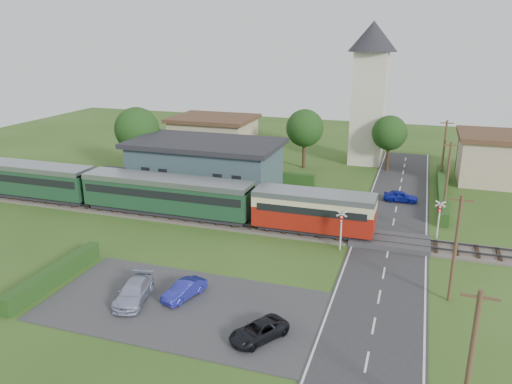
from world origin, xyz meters
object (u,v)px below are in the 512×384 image
(house_east, at_px, (497,157))
(car_park_dark, at_px, (259,331))
(crossing_signal_far, at_px, (439,214))
(car_park_blue, at_px, (184,290))
(pedestrian_near, at_px, (263,201))
(train, at_px, (136,191))
(church_tower, at_px, (370,83))
(crossing_signal_near, at_px, (341,224))
(pedestrian_far, at_px, (122,185))
(station_building, at_px, (206,165))
(equipment_hut, at_px, (111,181))
(car_on_road, at_px, (400,196))
(car_park_silver, at_px, (134,292))
(house_west, at_px, (214,136))

(house_east, height_order, car_park_dark, house_east)
(crossing_signal_far, xyz_separation_m, car_park_blue, (-15.38, -15.44, -1.53))
(car_park_blue, xyz_separation_m, pedestrian_near, (0.17, 16.05, 0.79))
(train, xyz_separation_m, church_tower, (18.06, 26.00, 8.05))
(church_tower, distance_m, crossing_signal_near, 29.57)
(crossing_signal_far, relative_size, pedestrian_far, 1.90)
(house_east, xyz_separation_m, crossing_signal_far, (-6.40, -19.61, -0.66))
(station_building, xyz_separation_m, crossing_signal_far, (23.60, -6.60, -0.55))
(crossing_signal_near, distance_m, pedestrian_near, 9.70)
(house_east, bearing_deg, equipment_hut, -153.68)
(train, distance_m, car_on_road, 25.82)
(car_park_silver, bearing_deg, car_on_road, 47.53)
(crossing_signal_far, bearing_deg, car_park_blue, -134.88)
(station_building, xyz_separation_m, house_west, (-5.00, 14.01, 0.10))
(house_east, bearing_deg, train, -146.36)
(church_tower, distance_m, pedestrian_near, 25.51)
(house_west, bearing_deg, car_park_blue, -69.87)
(crossing_signal_near, bearing_deg, car_park_dark, -99.70)
(station_building, bearing_deg, equipment_hut, -144.08)
(station_building, bearing_deg, church_tower, 48.59)
(pedestrian_far, bearing_deg, house_east, -67.11)
(equipment_hut, distance_m, crossing_signal_far, 31.61)
(train, height_order, house_east, house_east)
(equipment_hut, xyz_separation_m, house_west, (3.00, 19.80, 1.04))
(crossing_signal_near, height_order, pedestrian_far, crossing_signal_near)
(station_building, bearing_deg, pedestrian_far, -142.21)
(car_park_blue, relative_size, pedestrian_near, 1.69)
(crossing_signal_far, distance_m, pedestrian_far, 30.59)
(crossing_signal_near, height_order, car_park_blue, crossing_signal_near)
(crossing_signal_near, relative_size, crossing_signal_far, 1.00)
(train, height_order, pedestrian_near, train)
(train, relative_size, car_park_dark, 12.36)
(pedestrian_near, bearing_deg, house_west, -60.95)
(car_on_road, bearing_deg, station_building, 93.22)
(pedestrian_near, bearing_deg, pedestrian_far, -7.01)
(crossing_signal_near, xyz_separation_m, car_on_road, (3.84, 13.42, -1.53))
(house_west, bearing_deg, pedestrian_near, -56.22)
(equipment_hut, distance_m, car_on_road, 29.32)
(house_east, xyz_separation_m, car_on_road, (-9.76, -10.98, -2.18))
(crossing_signal_near, bearing_deg, pedestrian_near, 146.02)
(church_tower, relative_size, car_park_blue, 5.45)
(crossing_signal_far, xyz_separation_m, car_park_silver, (-18.21, -16.78, -1.46))
(car_on_road, relative_size, car_park_blue, 1.02)
(station_building, relative_size, house_west, 1.48)
(house_west, bearing_deg, church_tower, 8.53)
(car_park_silver, bearing_deg, crossing_signal_far, 30.49)
(pedestrian_near, bearing_deg, house_east, -143.41)
(car_on_road, xyz_separation_m, car_park_blue, (-12.02, -24.07, -0.00))
(crossing_signal_far, bearing_deg, station_building, 164.37)
(train, relative_size, pedestrian_near, 22.59)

